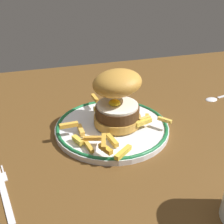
{
  "coord_description": "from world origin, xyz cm",
  "views": [
    {
      "loc": [
        -15.64,
        -52.35,
        32.73
      ],
      "look_at": [
        -0.64,
        -3.09,
        4.6
      ],
      "focal_mm": 43.08,
      "sensor_mm": 36.0,
      "label": 1
    }
  ],
  "objects_px": {
    "burger": "(117,97)",
    "dinner_plate": "(112,127)",
    "fork": "(3,190)",
    "spoon": "(216,98)"
  },
  "relations": [
    {
      "from": "burger",
      "to": "dinner_plate",
      "type": "bearing_deg",
      "value": -147.31
    },
    {
      "from": "burger",
      "to": "fork",
      "type": "relative_size",
      "value": 1.03
    },
    {
      "from": "dinner_plate",
      "to": "fork",
      "type": "distance_m",
      "value": 0.26
    },
    {
      "from": "burger",
      "to": "spoon",
      "type": "bearing_deg",
      "value": 11.19
    },
    {
      "from": "dinner_plate",
      "to": "spoon",
      "type": "relative_size",
      "value": 1.9
    },
    {
      "from": "burger",
      "to": "fork",
      "type": "height_order",
      "value": "burger"
    },
    {
      "from": "fork",
      "to": "spoon",
      "type": "relative_size",
      "value": 1.07
    },
    {
      "from": "burger",
      "to": "fork",
      "type": "xyz_separation_m",
      "value": [
        -0.24,
        -0.14,
        -0.08
      ]
    },
    {
      "from": "fork",
      "to": "spoon",
      "type": "height_order",
      "value": "spoon"
    },
    {
      "from": "fork",
      "to": "spoon",
      "type": "bearing_deg",
      "value": 19.79
    }
  ]
}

